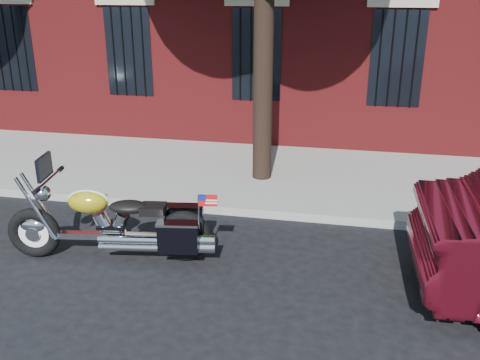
# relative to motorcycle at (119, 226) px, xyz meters

# --- Properties ---
(ground) EXTENTS (120.00, 120.00, 0.00)m
(ground) POSITION_rel_motorcycle_xyz_m (0.98, 0.48, -0.52)
(ground) COLOR black
(ground) RESTS_ON ground
(curb) EXTENTS (40.00, 0.16, 0.15)m
(curb) POSITION_rel_motorcycle_xyz_m (0.98, 1.86, -0.44)
(curb) COLOR gray
(curb) RESTS_ON ground
(sidewalk) EXTENTS (40.00, 3.60, 0.15)m
(sidewalk) POSITION_rel_motorcycle_xyz_m (0.98, 3.74, -0.44)
(sidewalk) COLOR gray
(sidewalk) RESTS_ON ground
(motorcycle) EXTENTS (3.06, 1.13, 1.53)m
(motorcycle) POSITION_rel_motorcycle_xyz_m (0.00, 0.00, 0.00)
(motorcycle) COLOR black
(motorcycle) RESTS_ON ground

